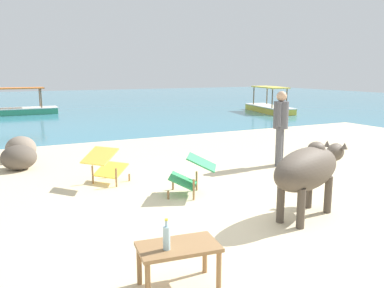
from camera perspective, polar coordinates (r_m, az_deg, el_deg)
sand_beach at (r=6.02m, az=12.54°, el=-9.72°), size 18.00×14.00×0.04m
water_surface at (r=26.69m, az=-18.68°, el=5.51°), size 60.00×36.00×0.03m
cow at (r=5.73m, az=16.56°, el=-3.47°), size 1.87×1.03×1.05m
low_bench_table at (r=3.84m, az=-2.00°, el=-15.40°), size 0.81×0.53×0.43m
bottle at (r=3.68m, az=-3.72°, el=-13.35°), size 0.07×0.07×0.30m
deck_chair_near at (r=7.28m, az=-12.44°, el=-2.84°), size 0.93×0.90×0.68m
deck_chair_far at (r=6.51m, az=0.02°, el=-4.17°), size 0.93×0.86×0.68m
person_standing at (r=8.68m, az=12.74°, el=3.06°), size 0.41×0.36×1.62m
shore_rock_large at (r=8.98m, az=-23.85°, el=-1.80°), size 0.77×0.71×0.52m
shore_rock_medium at (r=9.89m, az=-23.59°, el=-0.58°), size 0.70×0.73×0.56m
boat_green at (r=20.75m, az=-24.03°, el=4.68°), size 3.68×1.18×1.29m
boat_yellow at (r=20.56m, az=11.14°, el=5.35°), size 1.85×3.83×1.29m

